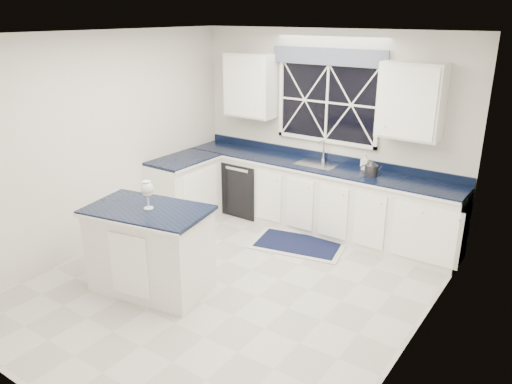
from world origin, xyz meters
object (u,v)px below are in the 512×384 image
Objects in this scene: dishwasher at (250,186)px; wine_glass at (147,190)px; kettle at (371,169)px; soap_bottle at (365,162)px; faucet at (323,150)px; island at (150,249)px.

wine_glass is (0.45, -2.46, 0.75)m from dishwasher.
soap_bottle is (-0.16, 0.20, 0.02)m from kettle.
faucet is at bearing 10.02° from dishwasher.
dishwasher is 1.31m from faucet.
kettle is at bearing 59.25° from wine_glass.
faucet reaches higher than island.
wine_glass is (0.02, 0.01, 0.68)m from island.
faucet is 1.16× the size of kettle.
soap_bottle reaches higher than island.
island reaches higher than dishwasher.
faucet is (1.10, 0.19, 0.69)m from dishwasher.
dishwasher is at bearing 156.75° from kettle.
island is 6.62× the size of soap_bottle.
faucet is 0.84m from kettle.
dishwasher is 2.71× the size of wine_glass.
dishwasher is 3.87× the size of soap_bottle.
kettle is 0.26m from soap_bottle.
island is 5.37× the size of kettle.
island is at bearing -116.32° from soap_bottle.
dishwasher is 2.62m from wine_glass.
wine_glass reaches higher than faucet.
soap_bottle is at bearing 107.45° from kettle.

